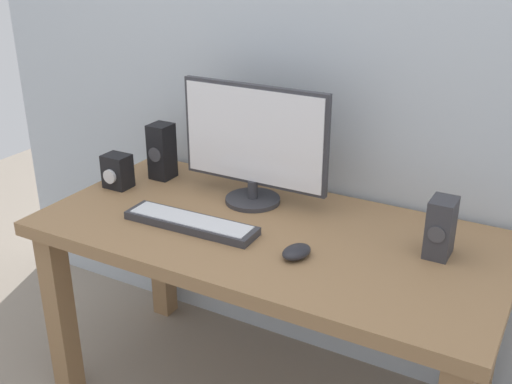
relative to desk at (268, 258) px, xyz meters
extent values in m
cube|color=#936D47|center=(0.00, 0.00, 0.08)|extent=(1.52, 0.74, 0.05)
cube|color=#936D47|center=(-0.69, -0.30, -0.27)|extent=(0.08, 0.08, 0.67)
cube|color=#936D47|center=(-0.69, 0.30, -0.27)|extent=(0.08, 0.08, 0.67)
cube|color=#936D47|center=(0.69, 0.30, -0.27)|extent=(0.08, 0.08, 0.67)
cylinder|color=#333338|center=(-0.15, 0.16, 0.12)|extent=(0.20, 0.20, 0.02)
cylinder|color=#333338|center=(-0.15, 0.16, 0.16)|extent=(0.04, 0.04, 0.07)
cube|color=#333338|center=(-0.15, 0.17, 0.35)|extent=(0.55, 0.02, 0.35)
cube|color=white|center=(-0.15, 0.16, 0.35)|extent=(0.52, 0.01, 0.33)
cube|color=#333338|center=(-0.23, -0.11, 0.12)|extent=(0.46, 0.12, 0.03)
cube|color=silver|center=(-0.23, -0.11, 0.14)|extent=(0.43, 0.10, 0.00)
ellipsoid|color=#232328|center=(0.16, -0.13, 0.13)|extent=(0.09, 0.12, 0.04)
cube|color=#333338|center=(0.52, 0.09, 0.20)|extent=(0.07, 0.10, 0.18)
cylinder|color=#3F3F44|center=(0.52, 0.04, 0.20)|extent=(0.05, 0.00, 0.05)
cube|color=black|center=(-0.57, 0.20, 0.22)|extent=(0.08, 0.09, 0.22)
cylinder|color=#3F3F44|center=(-0.57, 0.15, 0.22)|extent=(0.06, 0.00, 0.06)
cube|color=black|center=(-0.66, 0.04, 0.17)|extent=(0.10, 0.08, 0.13)
cylinder|color=silver|center=(-0.66, -0.01, 0.17)|extent=(0.05, 0.01, 0.05)
camera|label=1|loc=(0.83, -1.58, 1.00)|focal=43.01mm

